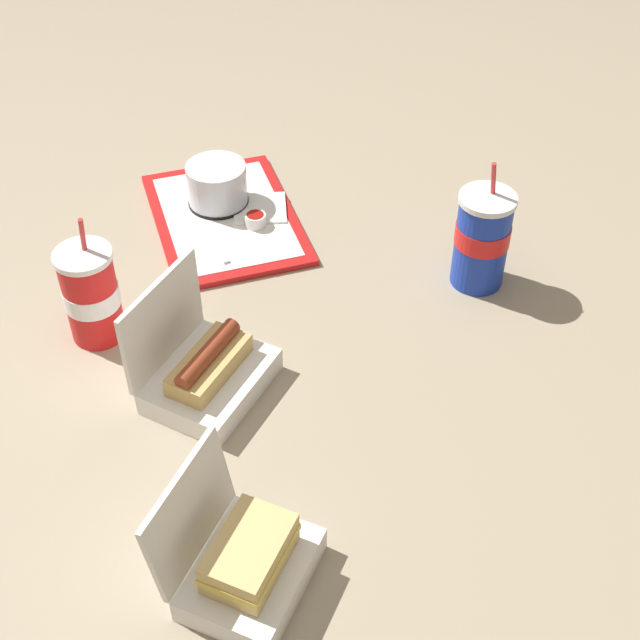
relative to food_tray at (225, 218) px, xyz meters
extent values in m
plane|color=gray|center=(-0.34, -0.07, -0.01)|extent=(3.20, 3.20, 0.00)
cube|color=red|center=(0.00, 0.00, 0.00)|extent=(0.40, 0.30, 0.01)
cube|color=white|center=(0.00, 0.00, 0.01)|extent=(0.35, 0.26, 0.00)
cylinder|color=black|center=(0.04, 0.01, 0.01)|extent=(0.12, 0.12, 0.01)
cylinder|color=#512D19|center=(0.04, 0.01, 0.04)|extent=(0.09, 0.09, 0.06)
cylinder|color=silver|center=(0.04, 0.01, 0.05)|extent=(0.11, 0.11, 0.08)
cylinder|color=white|center=(-0.04, -0.05, 0.02)|extent=(0.04, 0.04, 0.02)
cylinder|color=#9E140F|center=(-0.04, -0.05, 0.03)|extent=(0.03, 0.03, 0.01)
cube|color=white|center=(0.01, -0.07, 0.01)|extent=(0.11, 0.11, 0.00)
cube|color=white|center=(-0.09, 0.03, 0.01)|extent=(0.11, 0.05, 0.00)
cube|color=white|center=(-0.44, 0.07, 0.01)|extent=(0.24, 0.23, 0.04)
cube|color=white|center=(-0.39, 0.13, 0.11)|extent=(0.15, 0.13, 0.15)
cube|color=tan|center=(-0.44, 0.07, 0.05)|extent=(0.16, 0.14, 0.03)
cylinder|color=brown|center=(-0.44, 0.07, 0.07)|extent=(0.13, 0.11, 0.03)
cylinder|color=yellow|center=(-0.44, 0.07, 0.08)|extent=(0.10, 0.08, 0.01)
cube|color=white|center=(-0.78, 0.06, 0.01)|extent=(0.22, 0.21, 0.04)
cube|color=white|center=(-0.74, 0.12, 0.10)|extent=(0.16, 0.12, 0.13)
cube|color=#DBB770|center=(-0.78, 0.06, 0.04)|extent=(0.15, 0.13, 0.02)
cube|color=#E5C651|center=(-0.78, 0.06, 0.06)|extent=(0.15, 0.14, 0.01)
cube|color=#DBB770|center=(-0.78, 0.06, 0.08)|extent=(0.15, 0.13, 0.02)
cylinder|color=red|center=(-0.27, 0.24, 0.07)|extent=(0.09, 0.09, 0.16)
cylinder|color=white|center=(-0.27, 0.24, 0.08)|extent=(0.09, 0.09, 0.03)
cylinder|color=white|center=(-0.27, 0.24, 0.16)|extent=(0.09, 0.09, 0.01)
cylinder|color=red|center=(-0.27, 0.23, 0.19)|extent=(0.01, 0.01, 0.06)
cylinder|color=#1938B7|center=(-0.26, -0.42, 0.08)|extent=(0.09, 0.09, 0.17)
cylinder|color=red|center=(-0.26, -0.42, 0.10)|extent=(0.09, 0.09, 0.04)
cylinder|color=white|center=(-0.26, -0.42, 0.17)|extent=(0.10, 0.10, 0.01)
cylinder|color=red|center=(-0.26, -0.42, 0.20)|extent=(0.01, 0.02, 0.06)
camera|label=1|loc=(-1.40, 0.09, 1.01)|focal=50.00mm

